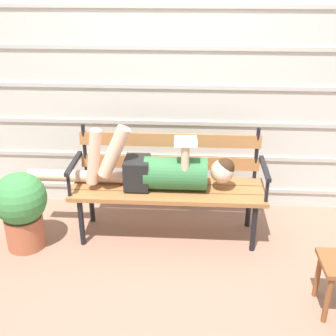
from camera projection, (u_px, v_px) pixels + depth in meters
name	position (u px, v px, depth m)	size (l,w,h in m)	color
ground_plane	(167.00, 240.00, 3.68)	(12.00, 12.00, 0.00)	#936B56
house_siding	(172.00, 86.00, 3.80)	(5.36, 0.08, 2.32)	beige
park_bench	(169.00, 179.00, 3.61)	(1.59, 0.49, 0.92)	#9E6638
reclining_person	(158.00, 170.00, 3.50)	(1.72, 0.27, 0.56)	#33703D
potted_plant	(21.00, 207.00, 3.45)	(0.42, 0.42, 0.66)	#AD5B3D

